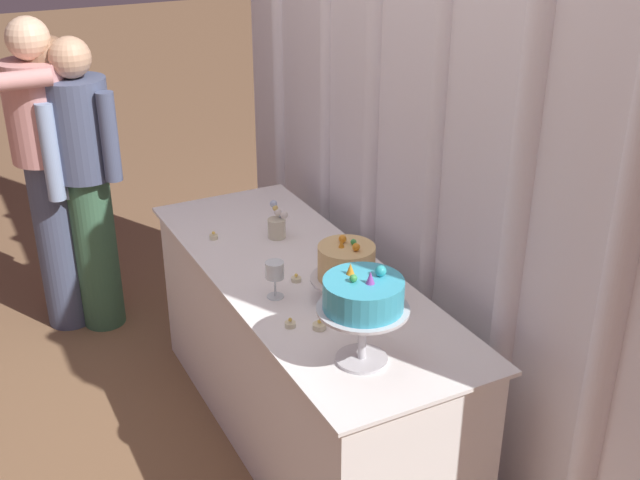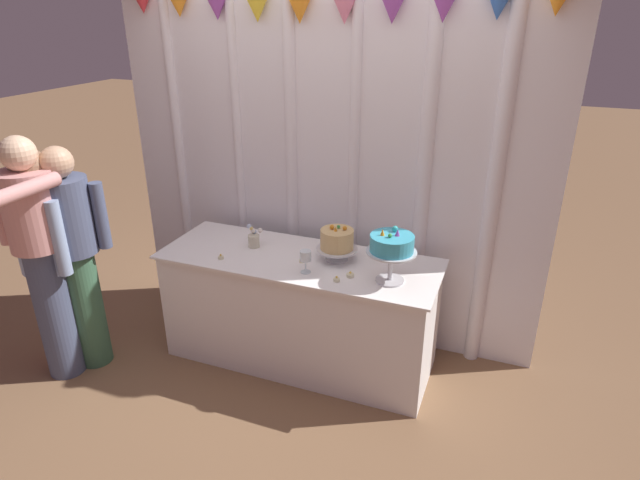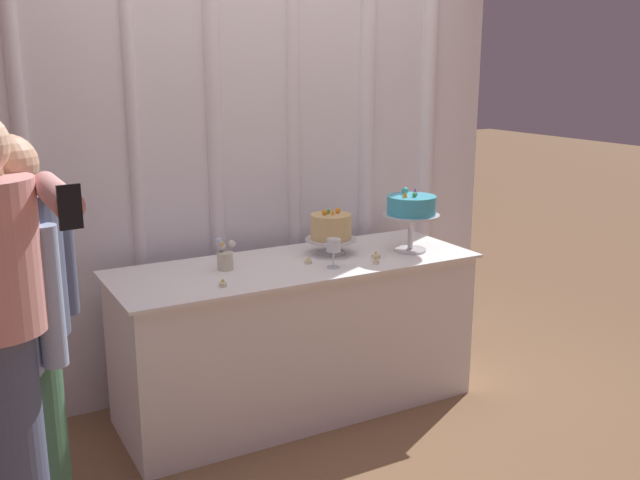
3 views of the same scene
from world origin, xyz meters
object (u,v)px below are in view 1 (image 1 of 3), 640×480
flower_vase (277,224)px  wine_glass (275,272)px  guest_man_dark_suit (64,174)px  tealight_near_left (296,279)px  cake_display_nearleft (346,265)px  guest_man_pink_jacket (86,176)px  tealight_near_right (290,324)px  tealight_far_left (214,236)px  tealight_far_right (319,326)px  cake_table (302,357)px  cake_display_nearright (363,299)px  guest_girl_blue_dress (46,165)px

flower_vase → wine_glass: bearing=-25.4°
flower_vase → guest_man_dark_suit: size_ratio=0.11×
tealight_near_left → guest_man_dark_suit: (-1.51, -0.59, 0.03)m
wine_glass → flower_vase: bearing=154.6°
cake_display_nearleft → tealight_near_left: bearing=-150.2°
tealight_near_left → guest_man_pink_jacket: (-1.38, -0.50, 0.05)m
tealight_near_left → guest_man_pink_jacket: 1.47m
guest_man_dark_suit → tealight_near_right: bearing=13.2°
tealight_far_left → tealight_far_right: same height
cake_table → tealight_far_right: size_ratio=38.32×
guest_man_pink_jacket → tealight_far_left: bearing=22.1°
tealight_near_right → guest_man_pink_jacket: bearing=-168.6°
cake_table → wine_glass: wine_glass is taller
cake_display_nearright → wine_glass: size_ratio=2.33×
cake_display_nearleft → tealight_far_left: cake_display_nearleft is taller
tealight_far_left → guest_man_pink_jacket: 0.94m
tealight_near_left → tealight_near_right: size_ratio=1.03×
tealight_near_left → guest_man_pink_jacket: bearing=-159.9°
tealight_far_left → tealight_far_right: size_ratio=0.78×
guest_man_pink_jacket → cake_display_nearright: bearing=13.1°
guest_man_pink_jacket → wine_glass: bearing=14.7°
tealight_far_right → guest_girl_blue_dress: (-1.83, -0.59, 0.10)m
tealight_far_right → guest_girl_blue_dress: size_ratio=0.03×
tealight_near_left → guest_girl_blue_dress: 1.62m
wine_glass → tealight_far_right: bearing=8.9°
tealight_near_left → guest_girl_blue_dress: (-1.48, -0.67, 0.10)m
wine_glass → tealight_near_right: wine_glass is taller
flower_vase → tealight_near_right: size_ratio=4.19×
tealight_far_left → guest_man_pink_jacket: guest_man_pink_jacket is taller
tealight_far_right → flower_vase: bearing=166.4°
cake_display_nearright → tealight_near_left: 0.63m
tealight_far_right → tealight_near_left: bearing=167.2°
cake_display_nearleft → cake_table: bearing=-164.2°
cake_display_nearright → wine_glass: 0.53m
cake_table → wine_glass: 0.54m
tealight_far_left → tealight_near_left: 0.53m
flower_vase → tealight_near_left: size_ratio=4.08×
flower_vase → tealight_near_left: (0.40, -0.10, -0.05)m
tealight_far_left → tealight_far_right: bearing=4.7°
guest_man_dark_suit → guest_man_pink_jacket: size_ratio=0.99×
tealight_near_left → guest_girl_blue_dress: size_ratio=0.02×
guest_girl_blue_dress → flower_vase: bearing=35.6°
wine_glass → tealight_near_left: size_ratio=3.66×
cake_display_nearright → tealight_far_right: bearing=-172.0°
flower_vase → guest_man_dark_suit: bearing=-148.2°
cake_display_nearright → wine_glass: (-0.51, -0.08, -0.12)m
cake_display_nearright → guest_man_pink_jacket: size_ratio=0.22×
cake_table → guest_man_pink_jacket: 1.51m
wine_glass → guest_man_dark_suit: bearing=-163.7°
cake_display_nearleft → wine_glass: cake_display_nearleft is taller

